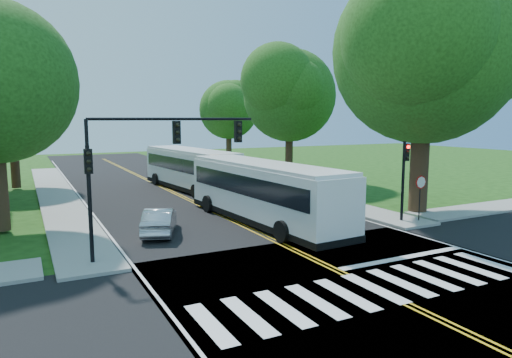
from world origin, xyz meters
TOP-DOWN VIEW (x-y plane):
  - ground at (0.00, 0.00)m, footprint 140.00×140.00m
  - road at (0.00, 18.00)m, footprint 14.00×96.00m
  - cross_road at (0.00, 0.00)m, footprint 60.00×12.00m
  - center_line at (0.00, 22.00)m, footprint 0.36×70.00m
  - edge_line_w at (-6.80, 22.00)m, footprint 0.12×70.00m
  - edge_line_e at (6.80, 22.00)m, footprint 0.12×70.00m
  - crosswalk at (0.00, -0.50)m, footprint 12.60×3.00m
  - stop_bar at (3.50, 1.60)m, footprint 6.60×0.40m
  - sidewalk_nw at (-8.30, 25.00)m, footprint 2.60×40.00m
  - sidewalk_ne at (8.30, 25.00)m, footprint 2.60×40.00m
  - tree_ne_big at (11.00, 8.00)m, footprint 10.80×10.80m
  - tree_west_far at (-11.00, 30.00)m, footprint 7.60×7.60m
  - tree_east_mid at (11.50, 24.00)m, footprint 8.40×8.40m
  - tree_east_far at (12.50, 40.00)m, footprint 7.20×7.20m
  - signal_nw at (-5.86, 6.43)m, footprint 7.15×0.46m
  - signal_ne at (8.20, 6.44)m, footprint 0.30×0.46m
  - stop_sign at (9.00, 5.98)m, footprint 0.76×0.08m
  - bus_lead at (1.33, 10.00)m, footprint 3.77×13.14m
  - bus_follow at (1.65, 23.20)m, footprint 4.05×13.02m
  - hatchback at (-4.50, 10.14)m, footprint 2.79×4.28m
  - suv at (5.08, 9.87)m, footprint 3.56×5.61m
  - dark_sedan at (5.47, 18.17)m, footprint 2.02×4.73m

SIDE VIEW (x-z plane):
  - ground at x=0.00m, z-range 0.00..0.00m
  - road at x=0.00m, z-range 0.00..0.01m
  - cross_road at x=0.00m, z-range 0.00..0.01m
  - center_line at x=0.00m, z-range 0.01..0.02m
  - edge_line_w at x=-6.80m, z-range 0.01..0.02m
  - edge_line_e at x=6.80m, z-range 0.01..0.02m
  - crosswalk at x=0.00m, z-range 0.01..0.02m
  - stop_bar at x=3.50m, z-range 0.01..0.02m
  - sidewalk_nw at x=-8.30m, z-range 0.00..0.15m
  - sidewalk_ne at x=8.30m, z-range 0.00..0.15m
  - hatchback at x=-4.50m, z-range 0.01..1.34m
  - dark_sedan at x=5.47m, z-range 0.01..1.37m
  - suv at x=5.08m, z-range 0.01..1.45m
  - bus_follow at x=1.65m, z-range 0.10..3.42m
  - bus_lead at x=1.33m, z-range 0.11..3.47m
  - stop_sign at x=9.00m, z-range 0.77..3.30m
  - signal_ne at x=8.20m, z-range 0.76..5.16m
  - signal_nw at x=-5.86m, z-range 1.55..7.21m
  - tree_east_far at x=12.50m, z-range 1.69..12.03m
  - tree_west_far at x=-11.00m, z-range 1.66..12.33m
  - tree_east_mid at x=11.50m, z-range 1.89..13.82m
  - tree_ne_big at x=11.00m, z-range 2.17..17.08m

